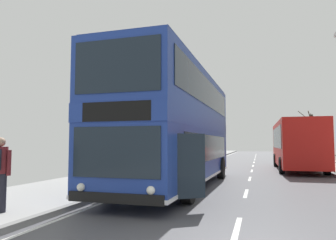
# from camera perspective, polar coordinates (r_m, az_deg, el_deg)

# --- Properties ---
(double_decker_bus_main) EXTENTS (3.28, 11.30, 4.54)m
(double_decker_bus_main) POSITION_cam_1_polar(r_m,az_deg,el_deg) (12.90, 1.70, -1.32)
(double_decker_bus_main) COLOR navy
(double_decker_bus_main) RESTS_ON ground
(background_bus_far_lane) EXTENTS (2.66, 9.96, 3.12)m
(background_bus_far_lane) POSITION_cam_1_polar(r_m,az_deg,el_deg) (22.77, 21.91, -3.97)
(background_bus_far_lane) COLOR red
(background_bus_far_lane) RESTS_ON ground
(bare_tree_far_00) EXTENTS (1.55, 2.13, 5.46)m
(bare_tree_far_00) POSITION_cam_1_polar(r_m,az_deg,el_deg) (40.16, 24.25, -2.31)
(bare_tree_far_00) COLOR #423328
(bare_tree_far_00) RESTS_ON ground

